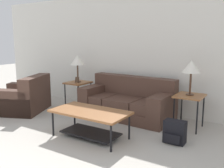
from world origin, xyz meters
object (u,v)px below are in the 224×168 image
Objects in this scene: side_table_left at (78,85)px; side_table_right at (190,99)px; couch at (127,102)px; coffee_table at (90,118)px; table_lamp_left at (77,61)px; backpack at (175,132)px; armchair at (23,99)px; table_lamp_right at (191,67)px.

side_table_right is (2.57, 0.00, 0.00)m from side_table_left.
couch is 1.33m from coffee_table.
backpack is (2.58, -0.78, -0.94)m from table_lamp_left.
couch is at bearing 22.66° from armchair.
table_lamp_right is at bearing 90.11° from backpack.
coffee_table is 2.06× the size of side_table_left.
side_table_left is (0.88, 0.88, 0.26)m from armchair.
backpack is (0.00, -0.78, -0.37)m from side_table_right.
table_lamp_left is (-1.29, -0.03, 0.82)m from couch.
backpack is at bearing -16.75° from table_lamp_left.
table_lamp_left is (0.00, 0.00, 0.57)m from side_table_left.
side_table_left is at bearing 44.95° from armchair.
side_table_right reaches higher than coffee_table.
couch is 1.31m from side_table_right.
table_lamp_right is (2.57, 0.00, 0.57)m from side_table_left.
coffee_table is at bearing -44.19° from side_table_left.
backpack is (0.00, -0.78, -0.94)m from table_lamp_right.
table_lamp_left is 1.00× the size of table_lamp_right.
armchair is at bearing -165.77° from side_table_right.
table_lamp_right is at bearing 14.23° from armchair.
side_table_left is 0.57m from table_lamp_left.
side_table_right is at bearing 90.11° from backpack.
backpack is (2.58, -0.78, -0.37)m from side_table_left.
side_table_right is at bearing 0.00° from table_lamp_left.
side_table_left is 2.72m from backpack.
table_lamp_right is (-0.00, 0.00, 0.57)m from side_table_right.
side_table_left is 0.99× the size of table_lamp_right.
armchair reaches higher than backpack.
side_table_left is 2.64m from table_lamp_right.
table_lamp_left is at bearing 0.00° from side_table_left.
table_lamp_right reaches higher than side_table_right.
armchair is at bearing -165.77° from table_lamp_right.
armchair is 2.18× the size of table_lamp_left.
couch is 3.13× the size of table_lamp_left.
side_table_right is 0.57m from table_lamp_right.
table_lamp_left is at bearing 180.00° from table_lamp_right.
side_table_right is 1.72× the size of backpack.
side_table_left is at bearing 135.81° from coffee_table.
armchair is 1.27m from side_table_left.
side_table_right is 0.99× the size of table_lamp_left.
side_table_left reaches higher than backpack.
coffee_table is 1.88m from side_table_left.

